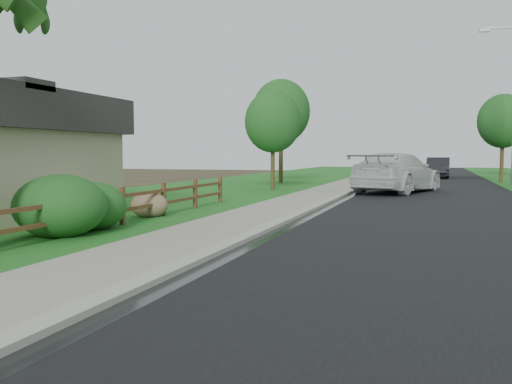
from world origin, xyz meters
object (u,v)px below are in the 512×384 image
(white_suv, at_px, (397,173))
(streetlight, at_px, (512,95))
(ranch_fence, at_px, (97,209))
(dark_car_mid, at_px, (406,171))

(white_suv, height_order, streetlight, streetlight)
(ranch_fence, distance_m, white_suv, 18.36)
(ranch_fence, bearing_deg, dark_car_mid, 77.49)
(white_suv, bearing_deg, dark_car_mid, -72.44)
(ranch_fence, height_order, dark_car_mid, dark_car_mid)
(dark_car_mid, bearing_deg, white_suv, 88.69)
(dark_car_mid, relative_size, streetlight, 0.46)
(ranch_fence, bearing_deg, white_suv, 69.85)
(ranch_fence, xyz_separation_m, white_suv, (6.32, 17.23, 0.42))
(dark_car_mid, height_order, streetlight, streetlight)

